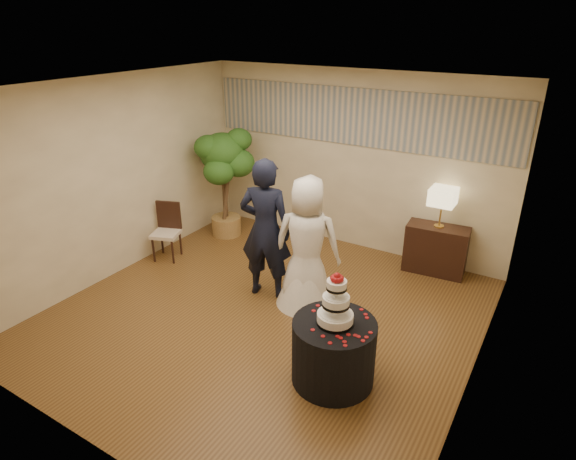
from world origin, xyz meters
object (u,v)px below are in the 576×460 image
Objects in this scene: bride at (307,243)px; cake_table at (333,352)px; side_chair at (166,232)px; table_lamp at (441,208)px; wedding_cake at (336,299)px; console at (436,249)px; ficus_tree at (224,183)px; groom at (266,229)px.

bride is 1.58m from cake_table.
table_lamp is at bearing 4.57° from side_chair.
bride is 3.06× the size of wedding_cake.
ficus_tree is (-3.46, -0.53, 0.58)m from console.
table_lamp is (0.00, 0.00, 0.65)m from console.
console is at bearing 4.57° from side_chair.
groom reaches higher than cake_table.
groom is at bearing -139.67° from console.
table_lamp reaches higher than cake_table.
bride is at bearing 172.04° from groom.
table_lamp is at bearing -142.98° from bride.
bride is 2.17m from console.
side_chair is (-3.45, 1.14, 0.09)m from cake_table.
side_chair reaches higher than cake_table.
table_lamp reaches higher than wedding_cake.
groom is at bearing -37.02° from ficus_tree.
wedding_cake is at bearing 0.00° from cake_table.
cake_table is 1.47× the size of table_lamp.
side_chair is at bearing -18.21° from bride.
cake_table is at bearing 111.69° from bride.
groom is 0.59m from bride.
groom is 2.23× the size of cake_table.
groom reaches higher than bride.
bride is 2.01× the size of console.
console is (0.24, 2.88, 0.01)m from cake_table.
side_chair is at bearing 161.68° from cake_table.
cake_table is 0.97× the size of side_chair.
console is 0.65m from table_lamp.
wedding_cake is at bearing -38.95° from side_chair.
wedding_cake reaches higher than side_chair.
groom is 1.97m from cake_table.
table_lamp is at bearing 0.00° from console.
side_chair reaches higher than console.
console is 0.98× the size of side_chair.
cake_table is at bearing -36.06° from ficus_tree.
side_chair is (-2.49, -0.00, -0.43)m from bride.
bride reaches higher than cake_table.
bride is 3.01× the size of table_lamp.
ficus_tree is (-2.26, 1.20, 0.07)m from bride.
table_lamp is 3.50m from ficus_tree.
wedding_cake is at bearing -36.06° from ficus_tree.
wedding_cake is (0.96, -1.14, 0.11)m from bride.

